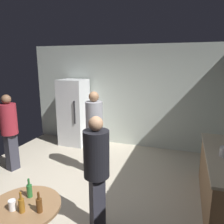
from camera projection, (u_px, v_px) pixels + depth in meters
ground_plane at (81, 198)px, 3.83m from camera, size 5.20×5.20×0.10m
wall_back at (123, 96)px, 5.94m from camera, size 5.32×0.06×2.70m
refrigerator at (74, 112)px, 6.05m from camera, size 0.70×0.68×1.80m
foreground_table at (25, 214)px, 2.42m from camera, size 0.80×0.80×0.73m
beer_bottle_amber at (21, 205)px, 2.28m from camera, size 0.06×0.06×0.23m
beer_bottle_brown at (39, 205)px, 2.28m from camera, size 0.06×0.06×0.23m
beer_bottle_green at (29, 190)px, 2.54m from camera, size 0.06×0.06×0.23m
plastic_cup_white at (12, 205)px, 2.32m from camera, size 0.08×0.08×0.11m
person_in_gray_shirt at (94, 127)px, 4.39m from camera, size 0.37×0.37×1.71m
person_in_black_shirt at (97, 166)px, 2.87m from camera, size 0.48×0.48×1.61m
person_in_maroon_shirt at (9, 127)px, 4.53m from camera, size 0.40×0.40×1.62m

